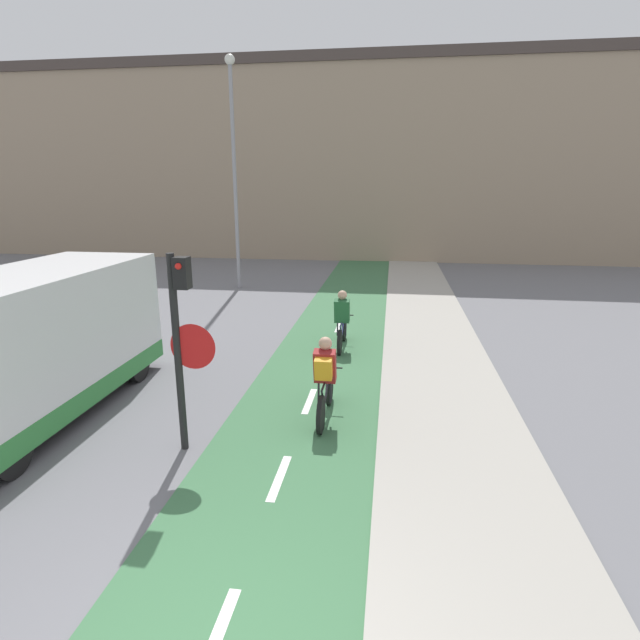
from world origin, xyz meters
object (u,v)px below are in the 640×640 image
street_lamp_far (234,155)px  van (30,349)px  traffic_light_pole (182,332)px  cyclist_far (342,322)px  cyclist_near (325,380)px

street_lamp_far → van: size_ratio=1.53×
traffic_light_pole → street_lamp_far: bearing=103.7°
traffic_light_pole → cyclist_far: (1.78, 5.12, -1.18)m
street_lamp_far → cyclist_far: size_ratio=4.86×
street_lamp_far → cyclist_near: bearing=-65.9°
van → cyclist_far: bearing=42.9°
traffic_light_pole → street_lamp_far: size_ratio=0.36×
street_lamp_far → cyclist_near: 12.49m
cyclist_far → van: size_ratio=0.31×
street_lamp_far → cyclist_far: bearing=-55.7°
cyclist_far → van: van is taller
traffic_light_pole → street_lamp_far: 12.72m
cyclist_far → van: (-4.77, -4.43, 0.56)m
street_lamp_far → cyclist_far: street_lamp_far is taller
cyclist_near → cyclist_far: bearing=91.5°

